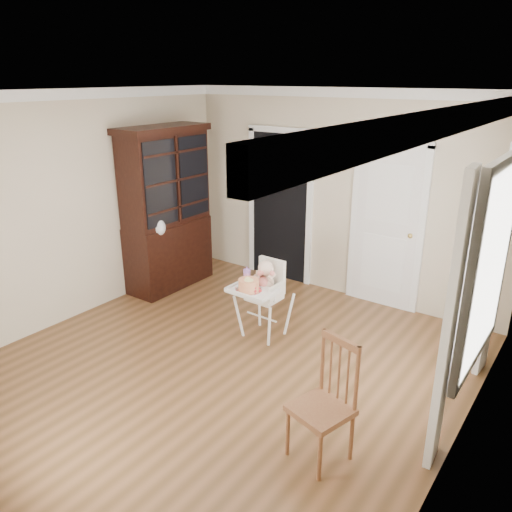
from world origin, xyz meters
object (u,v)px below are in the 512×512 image
Objects in this scene: high_chair at (264,290)px; cake at (249,285)px; dining_chair at (324,405)px; china_cabinet at (167,209)px; sippy_cup at (247,276)px.

cake is (-0.03, -0.24, 0.14)m from high_chair.
cake is 0.29× the size of dining_chair.
china_cabinet is 3.90m from dining_chair.
cake is 2.06m from china_cabinet.
high_chair is 1.99m from dining_chair.
high_chair is at bearing 81.89° from cake.
high_chair is 0.41× the size of china_cabinet.
cake is at bearing -96.84° from high_chair.
high_chair reaches higher than cake.
high_chair is 3.18× the size of cake.
china_cabinet reaches higher than sippy_cup.
high_chair is 0.92× the size of dining_chair.
sippy_cup reaches higher than cake.
dining_chair reaches higher than high_chair.
dining_chair reaches higher than cake.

